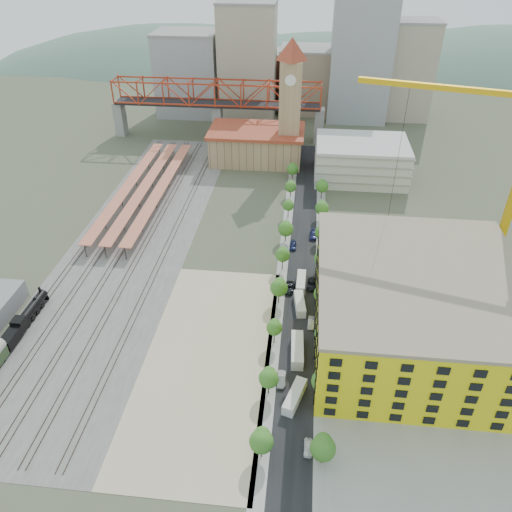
# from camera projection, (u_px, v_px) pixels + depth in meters

# --- Properties ---
(ground) EXTENTS (400.00, 400.00, 0.00)m
(ground) POSITION_uv_depth(u_px,v_px,m) (243.00, 277.00, 138.13)
(ground) COLOR #474C38
(ground) RESTS_ON ground
(ballast_strip) EXTENTS (36.00, 165.00, 0.06)m
(ballast_strip) POSITION_uv_depth(u_px,v_px,m) (136.00, 237.00, 155.78)
(ballast_strip) COLOR #605E59
(ballast_strip) RESTS_ON ground
(dirt_lot) EXTENTS (28.00, 67.00, 0.06)m
(dirt_lot) POSITION_uv_depth(u_px,v_px,m) (208.00, 358.00, 112.47)
(dirt_lot) COLOR tan
(dirt_lot) RESTS_ON ground
(street_asphalt) EXTENTS (12.00, 170.00, 0.06)m
(street_asphalt) POSITION_uv_depth(u_px,v_px,m) (303.00, 251.00, 149.07)
(street_asphalt) COLOR black
(street_asphalt) RESTS_ON ground
(sidewalk_west) EXTENTS (3.00, 170.00, 0.04)m
(sidewalk_west) POSITION_uv_depth(u_px,v_px,m) (284.00, 250.00, 149.57)
(sidewalk_west) COLOR gray
(sidewalk_west) RESTS_ON ground
(sidewalk_east) EXTENTS (3.00, 170.00, 0.04)m
(sidewalk_east) POSITION_uv_depth(u_px,v_px,m) (321.00, 252.00, 148.59)
(sidewalk_east) COLOR gray
(sidewalk_east) RESTS_ON ground
(construction_pad) EXTENTS (50.00, 90.00, 0.06)m
(construction_pad) POSITION_uv_depth(u_px,v_px,m) (421.00, 339.00, 117.59)
(construction_pad) COLOR gray
(construction_pad) RESTS_ON ground
(rail_tracks) EXTENTS (26.56, 160.00, 0.18)m
(rail_tracks) POSITION_uv_depth(u_px,v_px,m) (131.00, 236.00, 155.87)
(rail_tracks) COLOR #382B23
(rail_tracks) RESTS_ON ground
(platform_canopies) EXTENTS (16.00, 80.00, 4.12)m
(platform_canopies) POSITION_uv_depth(u_px,v_px,m) (145.00, 186.00, 176.72)
(platform_canopies) COLOR #D36C51
(platform_canopies) RESTS_ON ground
(station_hall) EXTENTS (38.00, 24.00, 13.10)m
(station_hall) POSITION_uv_depth(u_px,v_px,m) (257.00, 145.00, 202.56)
(station_hall) COLOR tan
(station_hall) RESTS_ON ground
(clock_tower) EXTENTS (12.00, 12.00, 52.00)m
(clock_tower) POSITION_uv_depth(u_px,v_px,m) (291.00, 92.00, 187.47)
(clock_tower) COLOR tan
(clock_tower) RESTS_ON ground
(parking_garage) EXTENTS (34.00, 26.00, 14.00)m
(parking_garage) POSITION_uv_depth(u_px,v_px,m) (361.00, 160.00, 188.81)
(parking_garage) COLOR silver
(parking_garage) RESTS_ON ground
(truss_bridge) EXTENTS (94.00, 9.60, 25.60)m
(truss_bridge) POSITION_uv_depth(u_px,v_px,m) (217.00, 96.00, 216.54)
(truss_bridge) COLOR gray
(truss_bridge) RESTS_ON ground
(construction_building) EXTENTS (44.60, 50.60, 18.80)m
(construction_building) POSITION_uv_depth(u_px,v_px,m) (415.00, 308.00, 112.63)
(construction_building) COLOR yellow
(construction_building) RESTS_ON ground
(street_trees) EXTENTS (15.40, 124.40, 8.00)m
(street_trees) POSITION_uv_depth(u_px,v_px,m) (302.00, 270.00, 140.83)
(street_trees) COLOR #2E641E
(street_trees) RESTS_ON ground
(skyline) EXTENTS (133.00, 46.00, 60.00)m
(skyline) POSITION_uv_depth(u_px,v_px,m) (295.00, 68.00, 242.25)
(skyline) COLOR #9EA0A3
(skyline) RESTS_ON ground
(distant_hills) EXTENTS (647.00, 264.00, 227.00)m
(distant_hills) POSITION_uv_depth(u_px,v_px,m) (344.00, 168.00, 393.06)
(distant_hills) COLOR #4C6B59
(distant_hills) RESTS_ON ground
(locomotive) EXTENTS (2.74, 21.14, 5.29)m
(locomotive) POSITION_uv_depth(u_px,v_px,m) (26.00, 317.00, 121.18)
(locomotive) COLOR black
(locomotive) RESTS_ON ground
(tower_crane) EXTENTS (53.77, 16.33, 58.92)m
(tower_crane) POSITION_uv_depth(u_px,v_px,m) (508.00, 156.00, 116.60)
(tower_crane) COLOR gold
(tower_crane) RESTS_ON ground
(site_trailer_a) EXTENTS (4.94, 9.27, 2.46)m
(site_trailer_a) POSITION_uv_depth(u_px,v_px,m) (295.00, 397.00, 101.85)
(site_trailer_a) COLOR silver
(site_trailer_a) RESTS_ON ground
(site_trailer_b) EXTENTS (3.15, 10.39, 2.81)m
(site_trailer_b) POSITION_uv_depth(u_px,v_px,m) (297.00, 350.00, 112.68)
(site_trailer_b) COLOR silver
(site_trailer_b) RESTS_ON ground
(site_trailer_c) EXTENTS (3.47, 8.90, 2.37)m
(site_trailer_c) POSITION_uv_depth(u_px,v_px,m) (300.00, 304.00, 126.63)
(site_trailer_c) COLOR silver
(site_trailer_c) RESTS_ON ground
(site_trailer_d) EXTENTS (2.45, 8.69, 2.37)m
(site_trailer_d) POSITION_uv_depth(u_px,v_px,m) (301.00, 282.00, 134.34)
(site_trailer_d) COLOR silver
(site_trailer_d) RESTS_ON ground
(car_0) EXTENTS (2.20, 4.44, 1.45)m
(car_0) POSITION_uv_depth(u_px,v_px,m) (282.00, 378.00, 106.56)
(car_0) COLOR #BDBDBD
(car_0) RESTS_ON ground
(car_1) EXTENTS (1.64, 4.55, 1.49)m
(car_1) POSITION_uv_depth(u_px,v_px,m) (281.00, 379.00, 106.28)
(car_1) COLOR #ABABB0
(car_1) RESTS_ON ground
(car_2) EXTENTS (3.30, 5.81, 1.53)m
(car_2) POSITION_uv_depth(u_px,v_px,m) (289.00, 288.00, 132.88)
(car_2) COLOR black
(car_2) RESTS_ON ground
(car_3) EXTENTS (1.94, 4.75, 1.38)m
(car_3) POSITION_uv_depth(u_px,v_px,m) (293.00, 246.00, 150.26)
(car_3) COLOR #1A224B
(car_3) RESTS_ON ground
(car_4) EXTENTS (1.60, 3.97, 1.35)m
(car_4) POSITION_uv_depth(u_px,v_px,m) (308.00, 448.00, 92.56)
(car_4) COLOR white
(car_4) RESTS_ON ground
(car_5) EXTENTS (1.69, 4.49, 1.46)m
(car_5) POSITION_uv_depth(u_px,v_px,m) (311.00, 323.00, 121.31)
(car_5) COLOR #A5A4A9
(car_5) RESTS_ON ground
(car_6) EXTENTS (2.98, 5.82, 1.57)m
(car_6) POSITION_uv_depth(u_px,v_px,m) (312.00, 284.00, 134.14)
(car_6) COLOR black
(car_6) RESTS_ON ground
(car_7) EXTENTS (2.35, 5.53, 1.59)m
(car_7) POSITION_uv_depth(u_px,v_px,m) (313.00, 235.00, 155.30)
(car_7) COLOR #1B1F51
(car_7) RESTS_ON ground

